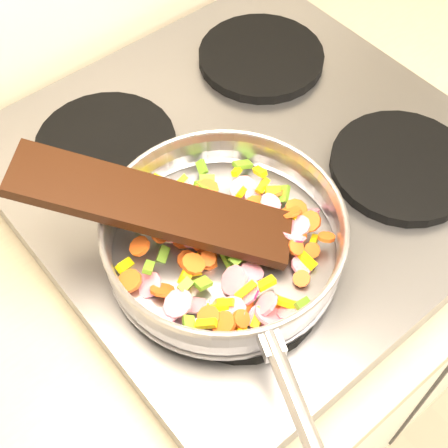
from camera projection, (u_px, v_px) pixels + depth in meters
cooktop at (252, 169)px, 0.85m from camera, size 0.60×0.60×0.04m
grate_fl at (241, 285)px, 0.72m from camera, size 0.19×0.19×0.02m
grate_fr at (402, 166)px, 0.82m from camera, size 0.19×0.19×0.02m
grate_bl at (106, 145)px, 0.84m from camera, size 0.19×0.19×0.02m
grate_br at (261, 57)px, 0.94m from camera, size 0.19×0.19×0.02m
saute_pan at (225, 237)px, 0.70m from camera, size 0.32×0.47×0.06m
vegetable_heap at (226, 247)px, 0.71m from camera, size 0.26×0.27×0.05m
wooden_spatula at (154, 205)px, 0.69m from camera, size 0.26×0.28×0.10m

